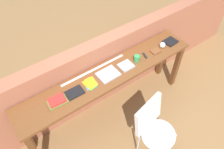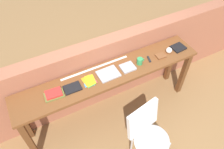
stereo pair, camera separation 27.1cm
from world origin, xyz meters
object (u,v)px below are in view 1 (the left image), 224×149
at_px(book_open_centre, 108,74).
at_px(book_stack_leftmost, 57,101).
at_px(leather_journal_brown, 155,51).
at_px(mug, 137,58).
at_px(pamphlet_pile_colourful, 90,83).
at_px(multitool_folded, 145,56).
at_px(book_repair_rightmost, 170,42).
at_px(chair_white_moulded, 155,128).
at_px(sports_ball_small, 162,45).
at_px(magazine_cycling, 75,92).

bearing_deg(book_open_centre, book_stack_leftmost, 179.54).
bearing_deg(leather_journal_brown, mug, 179.83).
xyz_separation_m(mug, leather_journal_brown, (0.33, -0.02, -0.03)).
xyz_separation_m(pamphlet_pile_colourful, leather_journal_brown, (1.04, -0.04, 0.00)).
distance_m(multitool_folded, book_repair_rightmost, 0.50).
bearing_deg(chair_white_moulded, mug, 67.26).
bearing_deg(sports_ball_small, leather_journal_brown, -173.29).
xyz_separation_m(magazine_cycling, pamphlet_pile_colourful, (0.22, 0.01, -0.00)).
distance_m(book_stack_leftmost, book_repair_rightmost, 1.80).
relative_size(pamphlet_pile_colourful, book_repair_rightmost, 1.05).
height_order(magazine_cycling, sports_ball_small, sports_ball_small).
xyz_separation_m(magazine_cycling, leather_journal_brown, (1.26, -0.03, 0.00)).
height_order(book_stack_leftmost, book_open_centre, book_stack_leftmost).
relative_size(book_stack_leftmost, book_open_centre, 0.88).
relative_size(book_stack_leftmost, leather_journal_brown, 1.79).
bearing_deg(book_stack_leftmost, chair_white_moulded, -42.50).
height_order(book_open_centre, book_repair_rightmost, book_repair_rightmost).
relative_size(multitool_folded, book_repair_rightmost, 0.59).
bearing_deg(magazine_cycling, chair_white_moulded, -50.00).
xyz_separation_m(book_stack_leftmost, sports_ball_small, (1.63, -0.02, 0.02)).
height_order(book_stack_leftmost, leather_journal_brown, book_stack_leftmost).
distance_m(pamphlet_pile_colourful, sports_ball_small, 1.19).
xyz_separation_m(book_open_centre, book_repair_rightmost, (1.10, -0.01, 0.00)).
distance_m(magazine_cycling, leather_journal_brown, 1.26).
relative_size(book_open_centre, sports_ball_small, 3.25).
bearing_deg(book_open_centre, book_repair_rightmost, -1.30).
bearing_deg(book_repair_rightmost, multitool_folded, 176.55).
bearing_deg(magazine_cycling, multitool_folded, 0.80).
bearing_deg(leather_journal_brown, book_stack_leftmost, -178.35).
bearing_deg(book_repair_rightmost, leather_journal_brown, -179.18).
bearing_deg(leather_journal_brown, pamphlet_pile_colourful, -179.40).
bearing_deg(mug, sports_ball_small, -0.06).
bearing_deg(multitool_folded, book_open_centre, 178.69).
distance_m(chair_white_moulded, book_repair_rightmost, 1.28).
relative_size(book_open_centre, leather_journal_brown, 2.03).
xyz_separation_m(chair_white_moulded, leather_journal_brown, (0.64, 0.74, 0.37)).
xyz_separation_m(book_stack_leftmost, magazine_cycling, (0.22, -0.00, -0.01)).
bearing_deg(book_open_centre, pamphlet_pile_colourful, 178.02).
bearing_deg(book_repair_rightmost, book_stack_leftmost, 175.89).
relative_size(book_stack_leftmost, book_repair_rightmost, 1.25).
relative_size(pamphlet_pile_colourful, book_open_centre, 0.74).
distance_m(book_open_centre, mug, 0.45).
distance_m(sports_ball_small, book_repair_rightmost, 0.18).
bearing_deg(book_stack_leftmost, magazine_cycling, -0.32).
relative_size(magazine_cycling, sports_ball_small, 2.51).
height_order(pamphlet_pile_colourful, sports_ball_small, sports_ball_small).
distance_m(multitool_folded, leather_journal_brown, 0.18).
bearing_deg(book_repair_rightmost, chair_white_moulded, -145.54).
distance_m(magazine_cycling, mug, 0.93).
xyz_separation_m(chair_white_moulded, book_repair_rightmost, (0.96, 0.76, 0.37)).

